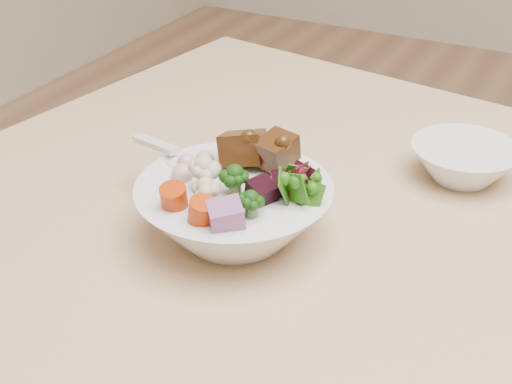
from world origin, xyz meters
TOP-DOWN VIEW (x-y plane):
  - food_bowl at (-0.58, -0.06)m, footprint 0.21×0.21m
  - soup_spoon at (-0.67, -0.04)m, footprint 0.11×0.06m
  - side_bowl at (-0.40, 0.18)m, footprint 0.13×0.13m

SIDE VIEW (x-z plane):
  - side_bowl at x=-0.40m, z-range 0.80..0.84m
  - food_bowl at x=-0.58m, z-range 0.78..0.89m
  - soup_spoon at x=-0.67m, z-range 0.85..0.87m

